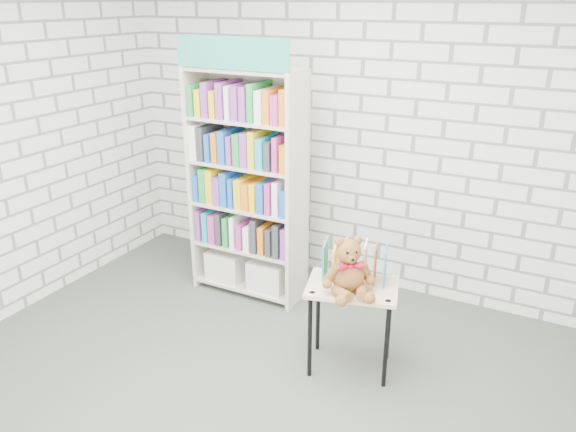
% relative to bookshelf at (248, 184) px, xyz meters
% --- Properties ---
extents(ground, '(4.50, 4.50, 0.00)m').
position_rel_bookshelf_xyz_m(ground, '(0.73, -1.36, -0.99)').
color(ground, '#41483D').
rests_on(ground, ground).
extents(room_shell, '(4.52, 4.02, 2.81)m').
position_rel_bookshelf_xyz_m(room_shell, '(0.73, -1.36, 0.79)').
color(room_shell, silver).
rests_on(room_shell, ground).
extents(bookshelf, '(0.97, 0.38, 2.18)m').
position_rel_bookshelf_xyz_m(bookshelf, '(0.00, 0.00, 0.00)').
color(bookshelf, beige).
rests_on(bookshelf, ground).
extents(display_table, '(0.69, 0.56, 0.65)m').
position_rel_bookshelf_xyz_m(display_table, '(1.20, -0.65, -0.44)').
color(display_table, '#DAB082').
rests_on(display_table, ground).
extents(table_books, '(0.45, 0.29, 0.25)m').
position_rel_bookshelf_xyz_m(table_books, '(1.18, -0.55, -0.22)').
color(table_books, teal).
rests_on(table_books, display_table).
extents(teddy_bear, '(0.37, 0.36, 0.38)m').
position_rel_bookshelf_xyz_m(teddy_bear, '(1.21, -0.74, -0.19)').
color(teddy_bear, brown).
rests_on(teddy_bear, display_table).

